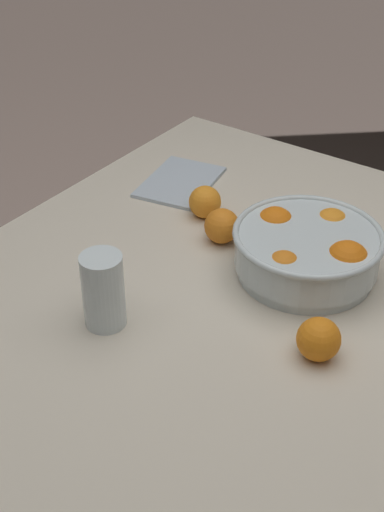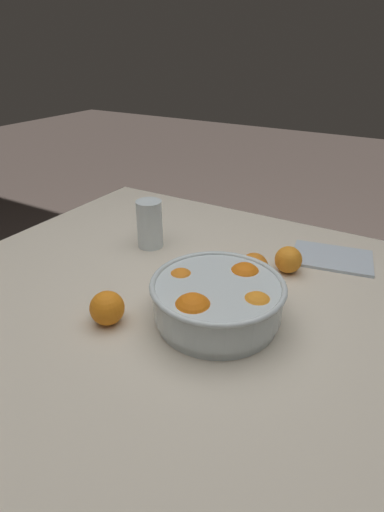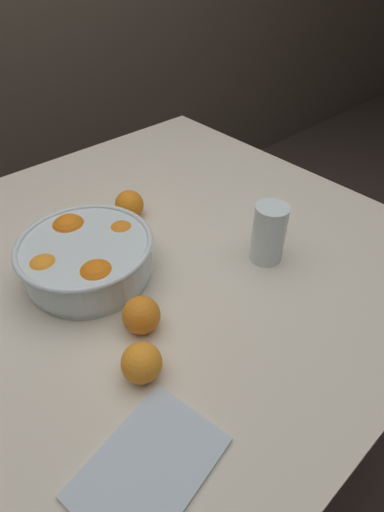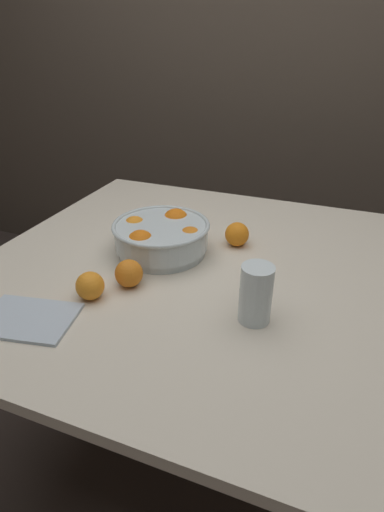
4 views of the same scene
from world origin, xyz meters
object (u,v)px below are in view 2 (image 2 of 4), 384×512
object	(u,v)px
fruit_bowl	(217,299)
juice_glass	(150,226)
orange_loose_aside	(288,260)
orange_loose_near_bowl	(254,267)
orange_loose_front	(107,308)

from	to	relation	value
fruit_bowl	juice_glass	distance (m)	0.39
fruit_bowl	orange_loose_aside	distance (m)	0.28
juice_glass	orange_loose_near_bowl	world-z (taller)	juice_glass
orange_loose_near_bowl	orange_loose_aside	xyz separation A→B (m)	(-0.06, -0.08, -0.00)
juice_glass	orange_loose_near_bowl	distance (m)	0.33
orange_loose_aside	orange_loose_front	bearing A→B (deg)	57.31
fruit_bowl	orange_loose_near_bowl	bearing A→B (deg)	-90.46
orange_loose_aside	fruit_bowl	bearing A→B (deg)	77.29
juice_glass	orange_loose_near_bowl	size ratio (longest dim) A/B	1.93
orange_loose_near_bowl	orange_loose_front	xyz separation A→B (m)	(0.19, 0.31, 0.00)
orange_loose_front	fruit_bowl	bearing A→B (deg)	-147.39
fruit_bowl	juice_glass	bearing A→B (deg)	-33.14
juice_glass	orange_loose_aside	world-z (taller)	juice_glass
orange_loose_front	orange_loose_aside	size ratio (longest dim) A/B	1.05
orange_loose_near_bowl	orange_loose_aside	size ratio (longest dim) A/B	1.03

